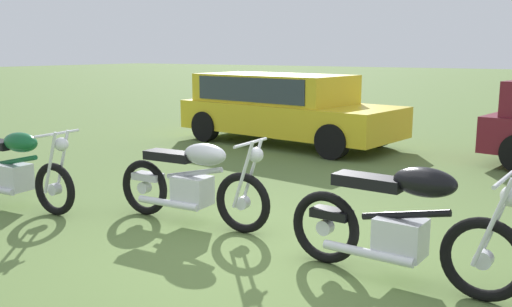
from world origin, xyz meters
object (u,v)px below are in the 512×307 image
motorcycle_green (13,169)px  motorcycle_silver (192,182)px  car_yellow (282,103)px  motorcycle_black (401,224)px

motorcycle_green → motorcycle_silver: same height
motorcycle_green → car_yellow: (0.34, 6.02, 0.35)m
motorcycle_silver → car_yellow: 5.72m
motorcycle_green → motorcycle_black: 4.76m
motorcycle_silver → car_yellow: car_yellow is taller
motorcycle_silver → motorcycle_black: 2.48m
motorcycle_green → motorcycle_black: size_ratio=1.03×
motorcycle_green → motorcycle_silver: (2.29, 0.66, -0.01)m
motorcycle_green → car_yellow: 6.04m
car_yellow → motorcycle_black: bearing=-44.8°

